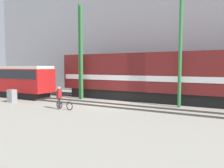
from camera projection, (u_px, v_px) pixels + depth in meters
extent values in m
plane|color=#9E998C|center=(110.00, 104.00, 19.36)|extent=(120.00, 120.00, 0.00)
cube|color=#47423D|center=(102.00, 106.00, 18.16)|extent=(60.00, 0.07, 0.14)
cube|color=#47423D|center=(110.00, 104.00, 19.42)|extent=(60.00, 0.07, 0.14)
cube|color=#47423D|center=(124.00, 99.00, 21.90)|extent=(60.00, 0.07, 0.14)
cube|color=#47423D|center=(130.00, 98.00, 23.17)|extent=(60.00, 0.07, 0.14)
cube|color=#99999E|center=(149.00, 37.00, 28.06)|extent=(48.56, 6.00, 14.29)
cube|color=black|center=(157.00, 96.00, 21.02)|extent=(18.62, 2.55, 1.00)
cube|color=maroon|center=(157.00, 72.00, 20.83)|extent=(20.24, 3.00, 3.64)
cube|color=white|center=(157.00, 78.00, 20.88)|extent=(19.83, 3.04, 0.50)
cube|color=black|center=(17.00, 94.00, 24.13)|extent=(8.04, 2.00, 0.70)
cube|color=red|center=(16.00, 80.00, 24.01)|extent=(9.14, 2.50, 2.42)
cube|color=#1E2328|center=(16.00, 74.00, 23.95)|extent=(8.77, 2.54, 0.90)
cube|color=silver|center=(16.00, 67.00, 23.90)|extent=(8.95, 2.38, 0.30)
torus|color=black|center=(70.00, 106.00, 16.81)|extent=(0.63, 0.10, 0.62)
torus|color=black|center=(59.00, 105.00, 17.37)|extent=(0.63, 0.10, 0.62)
cylinder|color=#B21E1E|center=(64.00, 104.00, 17.08)|extent=(0.91, 0.09, 0.04)
cylinder|color=#B21E1E|center=(61.00, 103.00, 17.28)|extent=(0.03, 0.03, 0.28)
cylinder|color=#262626|center=(69.00, 101.00, 16.78)|extent=(0.05, 0.44, 0.02)
cylinder|color=#333333|center=(60.00, 104.00, 17.23)|extent=(0.11, 0.11, 0.88)
cylinder|color=#333333|center=(58.00, 104.00, 17.09)|extent=(0.11, 0.11, 0.88)
cube|color=maroon|center=(59.00, 94.00, 17.10)|extent=(0.24, 0.37, 0.68)
sphere|color=tan|center=(59.00, 88.00, 17.06)|extent=(0.24, 0.24, 0.24)
cylinder|color=#2D7238|center=(79.00, 52.00, 22.35)|extent=(0.20, 0.20, 9.70)
cylinder|color=#2D7238|center=(81.00, 53.00, 22.24)|extent=(0.31, 0.31, 9.50)
cylinder|color=#2D7238|center=(180.00, 52.00, 17.65)|extent=(0.27, 0.27, 9.07)
cube|color=gray|center=(12.00, 96.00, 20.52)|extent=(0.70, 0.60, 1.20)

